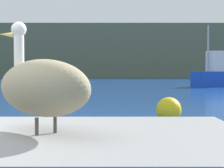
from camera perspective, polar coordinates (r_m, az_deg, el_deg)
hillside_backdrop at (r=68.02m, az=-1.82°, el=4.76°), size 140.00×13.53×8.76m
pelican at (r=3.20m, az=-10.74°, el=-0.38°), size 1.13×1.26×0.95m
fishing_boat_blue at (r=30.96m, az=16.13°, el=1.40°), size 5.62×3.06×4.69m
mooring_buoy at (r=9.51m, az=8.18°, el=-3.83°), size 0.62×0.62×0.62m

